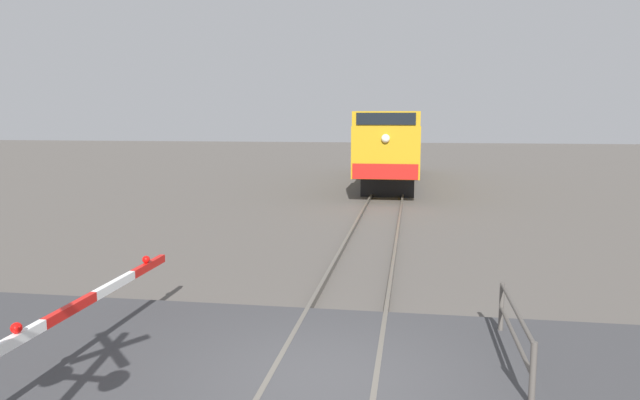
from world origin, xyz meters
The scene contains 6 objects.
ground_plane centered at (0.00, 0.00, 0.00)m, with size 160.00×160.00×0.00m, color #514C47.
rail_track_left centered at (-0.72, 0.00, 0.07)m, with size 0.08×80.00×0.15m, color #59544C.
rail_track_right centered at (0.72, 0.00, 0.07)m, with size 0.08×80.00×0.15m, color #59544C.
road_surface centered at (0.00, 0.00, 0.07)m, with size 36.00×5.78×0.15m, color #38383A.
locomotive centered at (0.00, 25.46, 2.01)m, with size 2.89×17.37×3.89m.
guard_railing centered at (2.64, 0.98, 0.62)m, with size 0.08×2.67×0.95m.
Camera 1 is at (1.15, -7.37, 3.62)m, focal length 32.92 mm.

